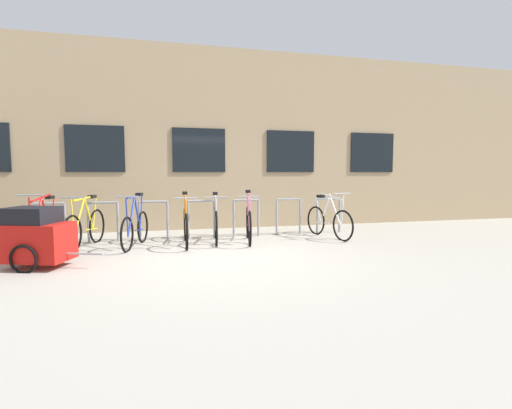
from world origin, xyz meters
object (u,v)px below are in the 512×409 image
Objects in this scene: bicycle_blue at (135,227)px; bicycle_white at (329,221)px; bicycle_silver at (216,223)px; bike_trailer at (37,236)px; bicycle_red at (44,229)px; bicycle_yellow at (86,227)px; bicycle_orange at (186,225)px; bicycle_pink at (249,223)px.

bicycle_blue reaches higher than bicycle_white.
bike_trailer is (-2.90, -1.50, 0.09)m from bicycle_silver.
bicycle_red is at bearing 179.92° from bicycle_blue.
bicycle_red is 0.69m from bicycle_yellow.
bicycle_pink is at bearing 1.20° from bicycle_orange.
bicycle_yellow is at bearing 176.93° from bicycle_pink.
bike_trailer is (-3.56, -1.32, 0.08)m from bicycle_pink.
bicycle_yellow is (-0.92, 0.18, 0.01)m from bicycle_blue.
bicycle_orange is 1.18× the size of bike_trailer.
bicycle_silver is at bearing 0.10° from bicycle_yellow.
bicycle_red is 5.66m from bicycle_white.
bicycle_silver is at bearing 177.52° from bicycle_white.
bicycle_red is 1.59m from bicycle_blue.
bicycle_blue is 1.87m from bike_trailer.
bicycle_red is 1.03× the size of bicycle_yellow.
bicycle_white is (1.83, 0.07, -0.02)m from bicycle_pink.
bicycle_pink is at bearing 0.16° from bicycle_blue.
bicycle_red is at bearing -165.54° from bicycle_yellow.
bicycle_blue is 0.94× the size of bicycle_yellow.
bicycle_pink is at bearing 20.42° from bike_trailer.
bicycle_blue reaches higher than bicycle_yellow.
bicycle_white is 0.93× the size of bicycle_orange.
bicycle_blue reaches higher than bicycle_silver.
bicycle_orange reaches higher than bike_trailer.
bicycle_pink is 1.12× the size of bike_trailer.
bicycle_red reaches higher than bicycle_blue.
bicycle_orange is (0.95, -0.02, 0.01)m from bicycle_blue.
bicycle_red is at bearing 179.48° from bicycle_orange.
bicycle_yellow is 1.55m from bike_trailer.
bicycle_pink is 1.83m from bicycle_white.
bicycle_red is 1.08× the size of bicycle_white.
bicycle_pink is at bearing -3.07° from bicycle_yellow.
bicycle_silver is 1.14× the size of bike_trailer.
bicycle_pink reaches higher than bicycle_white.
bicycle_yellow is (-1.88, 0.20, -0.00)m from bicycle_orange.
bicycle_pink is 3.80m from bike_trailer.
bicycle_silver is at bearing 27.35° from bike_trailer.
bicycle_pink is 0.98× the size of bicycle_yellow.
bicycle_orange reaches higher than bicycle_white.
bicycle_red is 3.84m from bicycle_pink.
bicycle_orange is (2.55, -0.02, -0.01)m from bicycle_red.
bicycle_white is (4.07, 0.07, -0.00)m from bicycle_blue.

